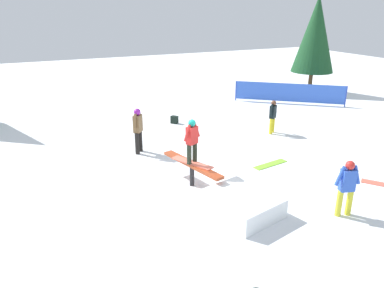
{
  "coord_description": "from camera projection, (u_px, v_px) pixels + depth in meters",
  "views": [
    {
      "loc": [
        -9.1,
        4.27,
        5.04
      ],
      "look_at": [
        0.0,
        0.0,
        1.32
      ],
      "focal_mm": 35.0,
      "sensor_mm": 36.0,
      "label": 1
    }
  ],
  "objects": [
    {
      "name": "ground_plane",
      "position": [
        192.0,
        185.0,
        11.18
      ],
      "size": [
        60.0,
        60.0,
        0.0
      ],
      "primitive_type": "plane",
      "color": "white"
    },
    {
      "name": "rail_feature",
      "position": [
        192.0,
        167.0,
        10.96
      ],
      "size": [
        2.47,
        0.84,
        0.72
      ],
      "rotation": [
        0.0,
        0.0,
        0.23
      ],
      "color": "black",
      "rests_on": "ground"
    },
    {
      "name": "snow_kicker_ramp",
      "position": [
        241.0,
        204.0,
        9.6
      ],
      "size": [
        2.1,
        1.88,
        0.51
      ],
      "primitive_type": "cube",
      "rotation": [
        0.0,
        0.0,
        0.23
      ],
      "color": "white",
      "rests_on": "ground"
    },
    {
      "name": "main_rider_on_rail",
      "position": [
        192.0,
        142.0,
        10.7
      ],
      "size": [
        1.38,
        0.85,
        1.33
      ],
      "rotation": [
        0.0,
        0.0,
        0.44
      ],
      "color": "#ED7159",
      "rests_on": "rail_feature"
    },
    {
      "name": "bystander_brown",
      "position": [
        138.0,
        128.0,
        13.36
      ],
      "size": [
        0.57,
        0.5,
        1.65
      ],
      "rotation": [
        0.0,
        0.0,
        5.59
      ],
      "color": "black",
      "rests_on": "ground"
    },
    {
      "name": "bystander_blue",
      "position": [
        347.0,
        185.0,
        9.3
      ],
      "size": [
        0.3,
        0.69,
        1.5
      ],
      "rotation": [
        0.0,
        0.0,
        1.3
      ],
      "color": "yellow",
      "rests_on": "ground"
    },
    {
      "name": "bystander_black",
      "position": [
        273.0,
        115.0,
        15.48
      ],
      "size": [
        0.42,
        0.56,
        1.4
      ],
      "rotation": [
        0.0,
        0.0,
        2.18
      ],
      "color": "yellow",
      "rests_on": "ground"
    },
    {
      "name": "loose_snowboard_lime",
      "position": [
        270.0,
        164.0,
        12.62
      ],
      "size": [
        0.48,
        1.36,
        0.02
      ],
      "primitive_type": "cube",
      "rotation": [
        0.0,
        0.0,
        4.87
      ],
      "color": "#8DDE35",
      "rests_on": "ground"
    },
    {
      "name": "backpack_on_snow",
      "position": [
        174.0,
        120.0,
        17.0
      ],
      "size": [
        0.37,
        0.36,
        0.34
      ],
      "primitive_type": "cube",
      "rotation": [
        0.0,
        0.0,
        3.79
      ],
      "color": "black",
      "rests_on": "ground"
    },
    {
      "name": "safety_fence",
      "position": [
        289.0,
        93.0,
        20.31
      ],
      "size": [
        3.74,
        4.56,
        1.1
      ],
      "rotation": [
        0.0,
        0.0,
        7.17
      ],
      "color": "blue",
      "rests_on": "ground"
    },
    {
      "name": "pine_tree_far",
      "position": [
        315.0,
        34.0,
        22.08
      ],
      "size": [
        2.5,
        2.5,
        5.67
      ],
      "color": "#4C331E",
      "rests_on": "ground"
    }
  ]
}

